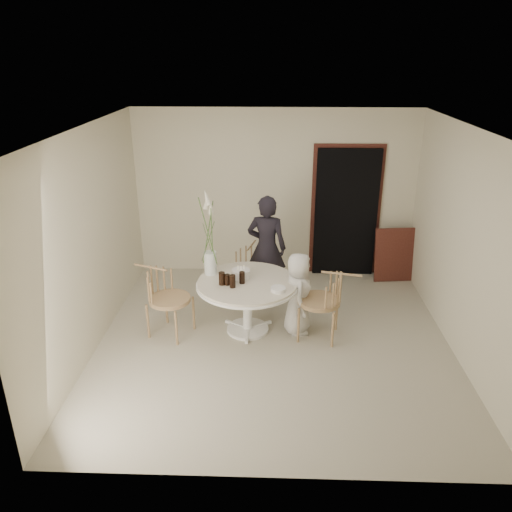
{
  "coord_description": "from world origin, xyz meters",
  "views": [
    {
      "loc": [
        -0.04,
        -5.57,
        3.51
      ],
      "look_at": [
        -0.24,
        0.3,
        1.07
      ],
      "focal_mm": 35.0,
      "sensor_mm": 36.0,
      "label": 1
    }
  ],
  "objects_px": {
    "table": "(247,289)",
    "chair_right": "(330,295)",
    "girl": "(267,248)",
    "boy": "(298,294)",
    "flower_vase": "(210,245)",
    "chair_far": "(249,265)",
    "birthday_cake": "(241,274)",
    "chair_left": "(161,291)"
  },
  "relations": [
    {
      "from": "girl",
      "to": "birthday_cake",
      "type": "relative_size",
      "value": 6.66
    },
    {
      "from": "chair_right",
      "to": "boy",
      "type": "relative_size",
      "value": 0.85
    },
    {
      "from": "chair_far",
      "to": "birthday_cake",
      "type": "xyz_separation_m",
      "value": [
        -0.07,
        -0.91,
        0.26
      ]
    },
    {
      "from": "table",
      "to": "chair_far",
      "type": "bearing_deg",
      "value": 91.27
    },
    {
      "from": "chair_left",
      "to": "flower_vase",
      "type": "xyz_separation_m",
      "value": [
        0.63,
        0.29,
        0.53
      ]
    },
    {
      "from": "chair_left",
      "to": "table",
      "type": "bearing_deg",
      "value": -65.13
    },
    {
      "from": "table",
      "to": "chair_right",
      "type": "bearing_deg",
      "value": -7.26
    },
    {
      "from": "table",
      "to": "chair_left",
      "type": "distance_m",
      "value": 1.13
    },
    {
      "from": "chair_right",
      "to": "flower_vase",
      "type": "xyz_separation_m",
      "value": [
        -1.56,
        0.36,
        0.52
      ]
    },
    {
      "from": "flower_vase",
      "to": "chair_left",
      "type": "bearing_deg",
      "value": -155.44
    },
    {
      "from": "chair_far",
      "to": "birthday_cake",
      "type": "height_order",
      "value": "birthday_cake"
    },
    {
      "from": "boy",
      "to": "birthday_cake",
      "type": "height_order",
      "value": "boy"
    },
    {
      "from": "girl",
      "to": "flower_vase",
      "type": "relative_size",
      "value": 1.37
    },
    {
      "from": "chair_far",
      "to": "girl",
      "type": "bearing_deg",
      "value": 13.33
    },
    {
      "from": "birthday_cake",
      "to": "girl",
      "type": "bearing_deg",
      "value": 70.47
    },
    {
      "from": "chair_left",
      "to": "boy",
      "type": "bearing_deg",
      "value": -65.92
    },
    {
      "from": "chair_far",
      "to": "chair_right",
      "type": "height_order",
      "value": "chair_right"
    },
    {
      "from": "table",
      "to": "girl",
      "type": "relative_size",
      "value": 0.83
    },
    {
      "from": "chair_far",
      "to": "chair_left",
      "type": "distance_m",
      "value": 1.55
    },
    {
      "from": "girl",
      "to": "boy",
      "type": "bearing_deg",
      "value": 123.01
    },
    {
      "from": "chair_right",
      "to": "flower_vase",
      "type": "relative_size",
      "value": 0.82
    },
    {
      "from": "table",
      "to": "boy",
      "type": "relative_size",
      "value": 1.19
    },
    {
      "from": "table",
      "to": "boy",
      "type": "height_order",
      "value": "boy"
    },
    {
      "from": "table",
      "to": "chair_left",
      "type": "relative_size",
      "value": 1.42
    },
    {
      "from": "flower_vase",
      "to": "chair_far",
      "type": "bearing_deg",
      "value": 58.88
    },
    {
      "from": "chair_right",
      "to": "chair_far",
      "type": "bearing_deg",
      "value": -124.11
    },
    {
      "from": "boy",
      "to": "chair_far",
      "type": "bearing_deg",
      "value": 31.69
    },
    {
      "from": "chair_right",
      "to": "boy",
      "type": "xyz_separation_m",
      "value": [
        -0.4,
        0.15,
        -0.06
      ]
    },
    {
      "from": "birthday_cake",
      "to": "table",
      "type": "bearing_deg",
      "value": -50.0
    },
    {
      "from": "chair_far",
      "to": "flower_vase",
      "type": "distance_m",
      "value": 1.11
    },
    {
      "from": "chair_far",
      "to": "flower_vase",
      "type": "xyz_separation_m",
      "value": [
        -0.48,
        -0.79,
        0.62
      ]
    },
    {
      "from": "table",
      "to": "chair_right",
      "type": "relative_size",
      "value": 1.4
    },
    {
      "from": "flower_vase",
      "to": "boy",
      "type": "bearing_deg",
      "value": -10.41
    },
    {
      "from": "table",
      "to": "girl",
      "type": "bearing_deg",
      "value": 77.07
    },
    {
      "from": "chair_right",
      "to": "chair_left",
      "type": "relative_size",
      "value": 1.02
    },
    {
      "from": "table",
      "to": "chair_right",
      "type": "height_order",
      "value": "chair_right"
    },
    {
      "from": "chair_left",
      "to": "flower_vase",
      "type": "distance_m",
      "value": 0.87
    },
    {
      "from": "girl",
      "to": "chair_far",
      "type": "bearing_deg",
      "value": 9.68
    },
    {
      "from": "birthday_cake",
      "to": "flower_vase",
      "type": "relative_size",
      "value": 0.21
    },
    {
      "from": "chair_left",
      "to": "flower_vase",
      "type": "height_order",
      "value": "flower_vase"
    },
    {
      "from": "table",
      "to": "flower_vase",
      "type": "height_order",
      "value": "flower_vase"
    },
    {
      "from": "chair_far",
      "to": "boy",
      "type": "height_order",
      "value": "boy"
    }
  ]
}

